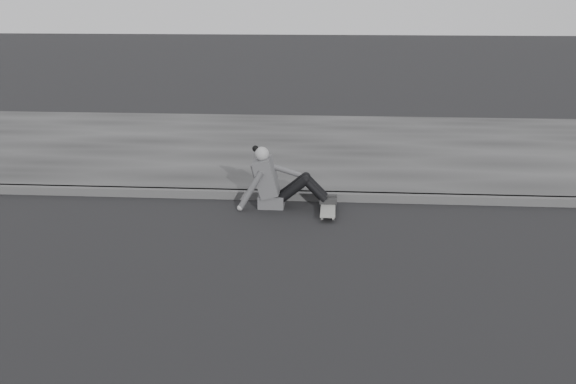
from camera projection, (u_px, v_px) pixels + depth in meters
The scene contains 5 objects.
ground at pixel (568, 282), 6.70m from camera, with size 80.00×80.00×0.00m, color black.
curb at pixel (506, 200), 9.13m from camera, with size 24.00×0.16×0.12m, color #434343.
sidewalk at pixel (466, 150), 12.01m from camera, with size 24.00×6.00×0.12m, color #333333.
skateboard at pixel (328, 209), 8.76m from camera, with size 0.20×0.78×0.09m.
seated_woman at pixel (276, 182), 8.96m from camera, with size 1.38×0.46×0.88m.
Camera 1 is at (-2.47, -6.31, 2.91)m, focal length 40.00 mm.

